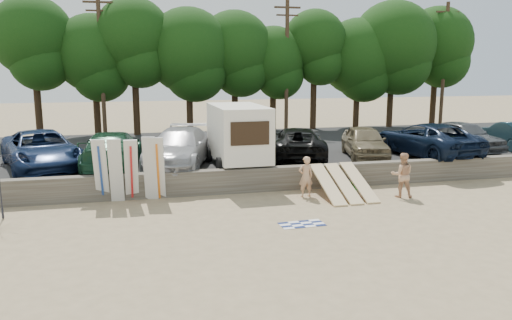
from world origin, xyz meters
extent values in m
plane|color=tan|center=(0.00, 0.00, 0.00)|extent=(120.00, 120.00, 0.00)
cube|color=#6B6356|center=(0.00, 3.00, 0.50)|extent=(44.00, 0.50, 1.00)
cube|color=#282828|center=(0.00, 10.50, 0.35)|extent=(44.00, 14.50, 0.70)
cylinder|color=#382616|center=(-14.10, 17.35, 2.83)|extent=(0.44, 0.44, 4.25)
sphere|color=#204413|center=(-14.10, 17.35, 6.98)|extent=(5.05, 5.05, 5.05)
cylinder|color=#382616|center=(-10.54, 17.59, 2.49)|extent=(0.44, 0.44, 3.58)
sphere|color=#204413|center=(-10.54, 17.59, 5.99)|extent=(5.06, 5.06, 5.06)
cylinder|color=#382616|center=(-8.01, 17.00, 2.86)|extent=(0.44, 0.44, 4.32)
sphere|color=#204413|center=(-8.01, 17.00, 7.08)|extent=(4.94, 4.94, 4.94)
cylinder|color=#382616|center=(-4.50, 17.08, 2.56)|extent=(0.44, 0.44, 3.71)
sphere|color=#204413|center=(-4.50, 17.08, 6.19)|extent=(5.67, 5.67, 5.67)
cylinder|color=#382616|center=(-1.28, 17.60, 2.60)|extent=(0.44, 0.44, 3.80)
sphere|color=#204413|center=(-1.28, 17.60, 6.32)|extent=(5.27, 5.27, 5.27)
cylinder|color=#382616|center=(1.49, 17.60, 2.39)|extent=(0.44, 0.44, 3.38)
sphere|color=#204413|center=(1.49, 17.60, 5.70)|extent=(4.52, 4.52, 4.52)
cylinder|color=#382616|center=(4.44, 17.34, 2.80)|extent=(0.44, 0.44, 4.20)
sphere|color=#204413|center=(4.44, 17.34, 6.91)|extent=(4.46, 4.46, 4.46)
cylinder|color=#382616|center=(7.93, 17.60, 2.44)|extent=(0.44, 0.44, 3.48)
sphere|color=#204413|center=(7.93, 17.60, 5.84)|extent=(5.60, 5.60, 5.60)
cylinder|color=#382616|center=(10.43, 17.14, 2.76)|extent=(0.44, 0.44, 4.12)
sphere|color=#204413|center=(10.43, 17.14, 6.79)|extent=(6.19, 6.19, 6.19)
cylinder|color=#382616|center=(14.28, 17.51, 2.82)|extent=(0.44, 0.44, 4.24)
sphere|color=#204413|center=(14.28, 17.51, 6.96)|extent=(5.30, 5.30, 5.30)
cylinder|color=#473321|center=(-10.00, 16.00, 5.20)|extent=(0.26, 0.26, 9.00)
cube|color=#473321|center=(-10.00, 16.00, 9.00)|extent=(1.80, 0.12, 0.12)
cube|color=#473321|center=(-10.00, 16.00, 8.50)|extent=(1.50, 0.10, 0.10)
cylinder|color=#473321|center=(2.00, 16.00, 5.20)|extent=(0.26, 0.26, 9.00)
cube|color=#473321|center=(2.00, 16.00, 9.00)|extent=(1.80, 0.12, 0.12)
cube|color=#473321|center=(2.00, 16.00, 8.50)|extent=(1.50, 0.10, 0.10)
cylinder|color=#473321|center=(14.00, 16.00, 5.20)|extent=(0.26, 0.26, 9.00)
cube|color=#473321|center=(14.00, 16.00, 9.00)|extent=(1.80, 0.12, 0.12)
cube|color=#473321|center=(14.00, 16.00, 8.50)|extent=(1.50, 0.10, 0.10)
cube|color=white|center=(-3.59, 5.00, 2.27)|extent=(2.25, 4.37, 2.38)
cube|color=black|center=(-3.55, 2.82, 2.48)|extent=(1.62, 0.08, 0.97)
cylinder|color=black|center=(-4.70, 3.57, 1.06)|extent=(0.23, 0.72, 0.71)
cylinder|color=black|center=(-2.43, 3.62, 1.06)|extent=(0.23, 0.72, 0.71)
cylinder|color=black|center=(-4.76, 6.38, 1.06)|extent=(0.23, 0.72, 0.71)
cylinder|color=black|center=(-2.49, 6.43, 1.06)|extent=(0.23, 0.72, 0.71)
imported|color=navy|center=(-12.18, 6.51, 1.54)|extent=(4.54, 6.62, 1.68)
imported|color=#153A26|center=(-9.13, 5.90, 1.52)|extent=(2.71, 5.83, 1.65)
imported|color=#ADACB2|center=(-6.20, 5.62, 1.55)|extent=(4.01, 6.29, 1.70)
imported|color=black|center=(-0.36, 6.33, 1.46)|extent=(3.84, 5.95, 1.52)
imported|color=#78694C|center=(2.98, 5.78, 1.47)|extent=(2.85, 4.84, 1.55)
imported|color=black|center=(6.17, 5.40, 1.54)|extent=(3.60, 6.37, 1.68)
imported|color=#4C4E51|center=(9.06, 6.36, 1.50)|extent=(2.49, 4.91, 1.60)
imported|color=#112731|center=(12.11, 6.47, 1.44)|extent=(2.31, 4.71, 1.48)
cube|color=silver|center=(-9.43, 2.55, 1.26)|extent=(0.56, 0.78, 2.52)
cube|color=silver|center=(-8.87, 2.42, 1.27)|extent=(0.54, 0.72, 2.54)
cube|color=silver|center=(-8.30, 2.46, 1.25)|extent=(0.53, 0.87, 2.49)
cube|color=silver|center=(-7.59, 2.50, 1.28)|extent=(0.58, 0.64, 2.56)
cube|color=silver|center=(-7.30, 2.50, 1.27)|extent=(0.58, 0.76, 2.53)
cube|color=beige|center=(-0.71, 1.35, 0.55)|extent=(0.56, 2.84, 1.11)
cube|color=beige|center=(-0.03, 1.38, 0.54)|extent=(0.56, 2.84, 1.09)
cube|color=beige|center=(0.68, 1.42, 0.55)|extent=(0.56, 2.84, 1.11)
imported|color=tan|center=(-1.53, 1.65, 0.83)|extent=(0.62, 0.42, 1.66)
imported|color=tan|center=(2.22, 0.74, 0.90)|extent=(1.05, 0.92, 1.80)
cube|color=#227F2C|center=(0.98, 2.27, 0.16)|extent=(0.39, 0.31, 0.32)
cube|color=#C46E17|center=(0.64, 2.40, 0.11)|extent=(0.36, 0.32, 0.22)
plane|color=white|center=(-2.82, -1.72, 0.01)|extent=(1.58, 1.58, 0.00)
imported|color=black|center=(-12.58, 1.22, 1.18)|extent=(3.46, 3.43, 2.35)
camera|label=1|loc=(-8.01, -16.83, 5.18)|focal=35.00mm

